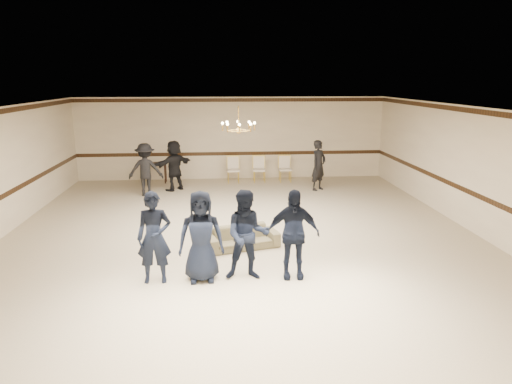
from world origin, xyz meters
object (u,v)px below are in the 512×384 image
banquet_chair_mid (259,169)px  console_table (154,173)px  boy_d (293,234)px  settee (242,237)px  boy_a (154,238)px  boy_b (201,236)px  banquet_chair_right (285,169)px  chandelier (239,118)px  adult_right (319,165)px  boy_c (247,235)px  adult_left (146,170)px  banquet_chair_left (233,170)px  adult_mid (174,165)px

banquet_chair_mid → console_table: (-4.00, 0.20, -0.10)m
boy_d → settee: size_ratio=1.05×
boy_a → boy_b: bearing=-1.7°
boy_d → banquet_chair_right: size_ratio=1.85×
chandelier → console_table: size_ratio=1.01×
adult_right → chandelier: bearing=-169.1°
chandelier → settee: size_ratio=0.55×
adult_right → boy_c: bearing=-152.5°
adult_left → adult_right: same height
boy_b → banquet_chair_left: (0.93, 8.90, -0.41)m
boy_b → banquet_chair_right: size_ratio=1.85×
banquet_chair_mid → banquet_chair_right: 1.00m
boy_c → banquet_chair_left: bearing=92.6°
boy_b → adult_left: (-2.09, 7.11, -0.01)m
settee → boy_a: bearing=-151.1°
boy_b → adult_left: 7.41m
adult_right → banquet_chair_left: adult_right is taller
chandelier → boy_d: bearing=-76.5°
settee → adult_right: adult_right is taller
boy_a → banquet_chair_mid: (2.83, 8.90, -0.41)m
chandelier → adult_mid: chandelier is taller
adult_left → console_table: adult_left is taller
settee → banquet_chair_mid: 7.23m
boy_d → boy_c: bearing=-177.5°
adult_mid → console_table: size_ratio=1.92×
chandelier → banquet_chair_left: (0.02, 5.22, -2.38)m
boy_d → adult_left: 8.10m
boy_c → boy_d: bearing=2.8°
banquet_chair_left → banquet_chair_right: (2.00, 0.00, 0.00)m
adult_left → banquet_chair_right: adult_left is taller
boy_d → console_table: boy_d is taller
boy_a → adult_mid: size_ratio=1.01×
settee → adult_right: (3.03, 5.66, 0.64)m
adult_left → banquet_chair_mid: 4.42m
banquet_chair_mid → banquet_chair_right: (1.00, 0.00, 0.00)m
boy_a → settee: (1.79, 1.75, -0.65)m
adult_left → boy_a: bearing=97.9°
banquet_chair_left → banquet_chair_mid: (1.00, 0.00, 0.00)m
adult_right → banquet_chair_mid: (-1.98, 1.49, -0.40)m
boy_a → adult_left: boy_a is taller
boy_a → adult_right: size_ratio=1.01×
settee → banquet_chair_left: bearing=74.1°
adult_left → console_table: (0.02, 1.99, -0.50)m
settee → console_table: console_table is taller
boy_d → adult_right: bearing=76.6°
settee → banquet_chair_left: size_ratio=1.75×
banquet_chair_right → console_table: (-5.00, 0.20, -0.10)m
boy_a → boy_c: 1.80m
boy_c → banquet_chair_right: size_ratio=1.85×
adult_mid → adult_right: bearing=132.5°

